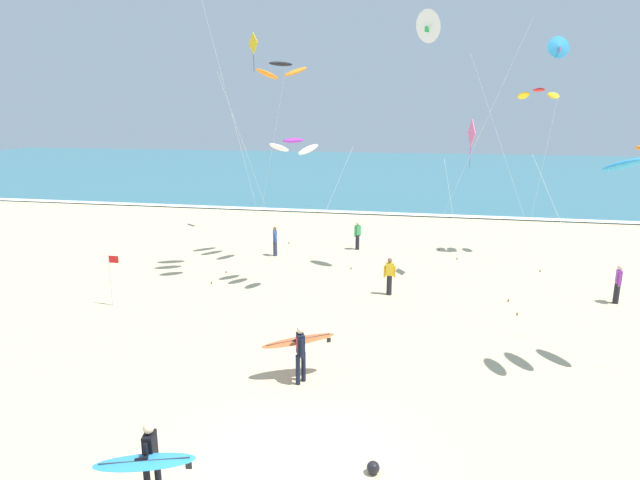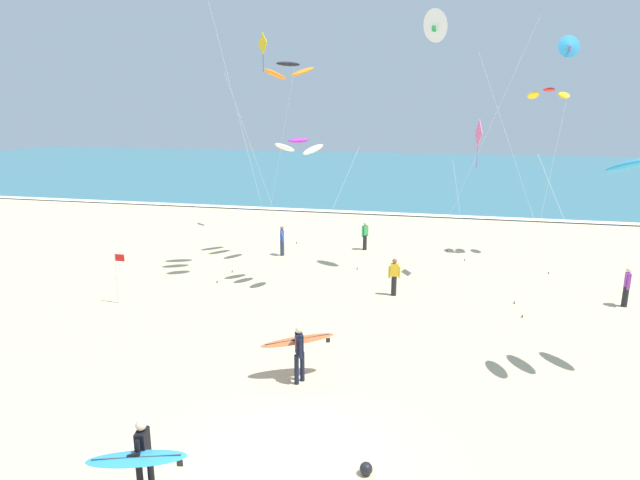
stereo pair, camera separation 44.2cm
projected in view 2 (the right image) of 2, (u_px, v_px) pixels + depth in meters
The scene contains 18 objects.
ground_plane at pixel (293, 463), 11.55m from camera, with size 160.00×160.00×0.00m, color #D1BA8E.
ocean_water at pixel (420, 171), 67.24m from camera, with size 160.00×60.00×0.08m, color #336B7A.
shoreline_foam at pixel (401, 214), 39.13m from camera, with size 160.00×0.98×0.01m, color white.
surfer_lead at pixel (298, 346), 14.90m from camera, with size 2.15×1.34×1.71m.
surfer_trailing at pixel (140, 456), 10.14m from camera, with size 2.03×1.07×1.71m.
kite_delta_cobalt_near at pixel (569, 47), 24.79m from camera, with size 4.71×1.35×10.99m.
kite_diamond_rose_mid at pixel (477, 139), 22.90m from camera, with size 1.11×5.39×7.15m.
kite_arc_violet_far at pixel (299, 146), 21.65m from camera, with size 3.26×4.26×6.42m.
kite_delta_ivory_high at pixel (437, 27), 22.50m from camera, with size 4.36×4.03×11.72m.
kite_arc_scarlet_distant at pixel (549, 94), 25.93m from camera, with size 2.04×3.62×8.61m.
kite_diamond_golden_close at pixel (264, 51), 31.55m from camera, with size 3.30×3.57×12.05m.
kite_arc_charcoal_outer at pixel (288, 70), 25.21m from camera, with size 3.60×4.19×9.77m.
bystander_blue_top at pixel (282, 241), 28.00m from camera, with size 0.30×0.46×1.59m.
bystander_yellow_top at pixel (394, 277), 21.89m from camera, with size 0.49×0.23×1.59m.
bystander_green_top at pixel (365, 236), 29.16m from camera, with size 0.33×0.42×1.59m.
bystander_purple_top at pixel (627, 287), 20.63m from camera, with size 0.22×0.50×1.59m.
lifeguard_flag at pixel (117, 273), 20.88m from camera, with size 0.45×0.05×2.10m.
beach_ball at pixel (366, 469), 11.15m from camera, with size 0.28×0.28×0.28m, color black.
Camera 2 is at (2.87, -9.67, 7.47)m, focal length 29.69 mm.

